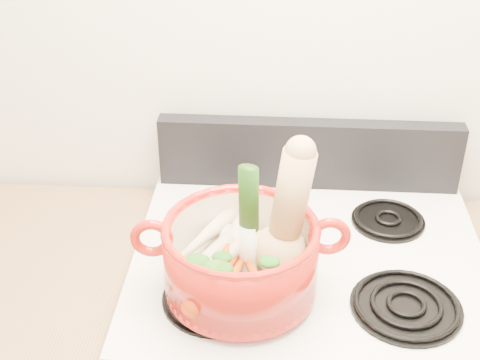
{
  "coord_description": "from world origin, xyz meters",
  "views": [
    {
      "loc": [
        -0.07,
        0.22,
        1.87
      ],
      "look_at": [
        -0.14,
        1.24,
        1.24
      ],
      "focal_mm": 50.0,
      "sensor_mm": 36.0,
      "label": 1
    }
  ],
  "objects": [
    {
      "name": "pot_handle_right",
      "position": [
        0.03,
        1.28,
        1.1
      ],
      "size": [
        0.09,
        0.03,
        0.09
      ],
      "primitive_type": "torus",
      "rotation": [
        1.57,
        0.0,
        0.09
      ],
      "color": "#B0190F",
      "rests_on": "dutch_oven"
    },
    {
      "name": "pot_handle_left",
      "position": [
        -0.32,
        1.25,
        1.1
      ],
      "size": [
        0.09,
        0.03,
        0.09
      ],
      "primitive_type": "torus",
      "rotation": [
        1.57,
        0.0,
        0.09
      ],
      "color": "#B0190F",
      "rests_on": "dutch_oven"
    },
    {
      "name": "parsnip_1",
      "position": [
        -0.2,
        1.25,
        1.03
      ],
      "size": [
        0.19,
        0.17,
        0.06
      ],
      "primitive_type": "cone",
      "rotation": [
        1.66,
        0.0,
        -0.88
      ],
      "color": "beige",
      "rests_on": "dutch_oven"
    },
    {
      "name": "parsnip_2",
      "position": [
        -0.16,
        1.31,
        1.03
      ],
      "size": [
        0.05,
        0.18,
        0.05
      ],
      "primitive_type": "cone",
      "rotation": [
        1.66,
        0.0,
        -0.06
      ],
      "color": "beige",
      "rests_on": "dutch_oven"
    },
    {
      "name": "carrot_1",
      "position": [
        -0.19,
        1.2,
        1.02
      ],
      "size": [
        0.11,
        0.17,
        0.05
      ],
      "primitive_type": "cone",
      "rotation": [
        1.66,
        0.0,
        -0.48
      ],
      "color": "#DB480A",
      "rests_on": "dutch_oven"
    },
    {
      "name": "carrot_3",
      "position": [
        -0.15,
        1.23,
        1.03
      ],
      "size": [
        0.06,
        0.13,
        0.04
      ],
      "primitive_type": "cone",
      "rotation": [
        1.66,
        0.0,
        -0.3
      ],
      "color": "#B84809",
      "rests_on": "dutch_oven"
    },
    {
      "name": "squash",
      "position": [
        -0.07,
        1.29,
        1.14
      ],
      "size": [
        0.17,
        0.15,
        0.29
      ],
      "primitive_type": null,
      "rotation": [
        0.0,
        0.12,
        -0.23
      ],
      "color": "tan",
      "rests_on": "dutch_oven"
    },
    {
      "name": "control_backsplash",
      "position": [
        0.0,
        1.7,
        1.04
      ],
      "size": [
        0.76,
        0.05,
        0.18
      ],
      "primitive_type": "cube",
      "color": "black",
      "rests_on": "cooktop"
    },
    {
      "name": "burner_front_left",
      "position": [
        -0.19,
        1.24,
        0.96
      ],
      "size": [
        0.22,
        0.22,
        0.02
      ],
      "primitive_type": "cylinder",
      "color": "black",
      "rests_on": "cooktop"
    },
    {
      "name": "wall_back",
      "position": [
        0.0,
        1.75,
        1.3
      ],
      "size": [
        3.5,
        0.02,
        2.6
      ],
      "primitive_type": "cube",
      "color": "silver",
      "rests_on": "floor"
    },
    {
      "name": "carrot_2",
      "position": [
        -0.12,
        1.23,
        1.03
      ],
      "size": [
        0.09,
        0.16,
        0.04
      ],
      "primitive_type": "cone",
      "rotation": [
        1.66,
        0.0,
        0.41
      ],
      "color": "#C25109",
      "rests_on": "dutch_oven"
    },
    {
      "name": "dutch_oven",
      "position": [
        -0.14,
        1.26,
        1.04
      ],
      "size": [
        0.33,
        0.33,
        0.15
      ],
      "primitive_type": "cylinder",
      "rotation": [
        0.0,
        0.0,
        0.09
      ],
      "color": "#B0190F",
      "rests_on": "burner_front_left"
    },
    {
      "name": "carrot_4",
      "position": [
        -0.18,
        1.22,
        1.04
      ],
      "size": [
        0.04,
        0.18,
        0.05
      ],
      "primitive_type": "cone",
      "rotation": [
        1.66,
        0.0,
        -0.05
      ],
      "color": "#D4410A",
      "rests_on": "dutch_oven"
    },
    {
      "name": "burner_back_right",
      "position": [
        0.19,
        1.54,
        0.96
      ],
      "size": [
        0.17,
        0.17,
        0.02
      ],
      "primitive_type": "cylinder",
      "color": "black",
      "rests_on": "cooktop"
    },
    {
      "name": "burner_front_right",
      "position": [
        0.19,
        1.24,
        0.96
      ],
      "size": [
        0.22,
        0.22,
        0.02
      ],
      "primitive_type": "cylinder",
      "color": "black",
      "rests_on": "cooktop"
    },
    {
      "name": "parsnip_0",
      "position": [
        -0.17,
        1.31,
        1.03
      ],
      "size": [
        0.08,
        0.24,
        0.07
      ],
      "primitive_type": "cone",
      "rotation": [
        1.66,
        0.0,
        0.16
      ],
      "color": "beige",
      "rests_on": "dutch_oven"
    },
    {
      "name": "parsnip_3",
      "position": [
        -0.22,
        1.25,
        1.04
      ],
      "size": [
        0.15,
        0.16,
        0.05
      ],
      "primitive_type": "cone",
      "rotation": [
        1.66,
        0.0,
        -0.69
      ],
      "color": "beige",
      "rests_on": "dutch_oven"
    },
    {
      "name": "parsnip_4",
      "position": [
        -0.23,
        1.32,
        1.04
      ],
      "size": [
        0.15,
        0.19,
        0.06
      ],
      "primitive_type": "cone",
      "rotation": [
        1.66,
        0.0,
        -0.61
      ],
      "color": "beige",
      "rests_on": "dutch_oven"
    },
    {
      "name": "ginger",
      "position": [
        -0.12,
        1.35,
        1.02
      ],
      "size": [
        0.09,
        0.07,
        0.04
      ],
      "primitive_type": "ellipsoid",
      "rotation": [
        0.0,
        0.0,
        0.19
      ],
      "color": "tan",
      "rests_on": "dutch_oven"
    },
    {
      "name": "carrot_0",
      "position": [
        -0.16,
        1.21,
        1.02
      ],
      "size": [
        0.06,
        0.18,
        0.05
      ],
      "primitive_type": "cone",
      "rotation": [
        1.66,
        0.0,
        -0.16
      ],
      "color": "#C25B09",
      "rests_on": "dutch_oven"
    },
    {
      "name": "cooktop",
      "position": [
        0.0,
        1.4,
        0.93
      ],
      "size": [
        0.78,
        0.67,
        0.03
      ],
      "primitive_type": "cube",
      "color": "silver",
      "rests_on": "stove_body"
    },
    {
      "name": "burner_back_left",
      "position": [
        -0.19,
        1.54,
        0.96
      ],
      "size": [
        0.17,
        0.17,
        0.02
      ],
      "primitive_type": "cylinder",
      "color": "black",
      "rests_on": "cooktop"
    },
    {
      "name": "leek",
      "position": [
        -0.13,
        1.27,
        1.13
      ],
      "size": [
        0.05,
        0.06,
        0.26
      ],
      "primitive_type": "cylinder",
      "rotation": [
        0.04,
        0.0,
        -0.3
      ],
      "color": "white",
      "rests_on": "dutch_oven"
    }
  ]
}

